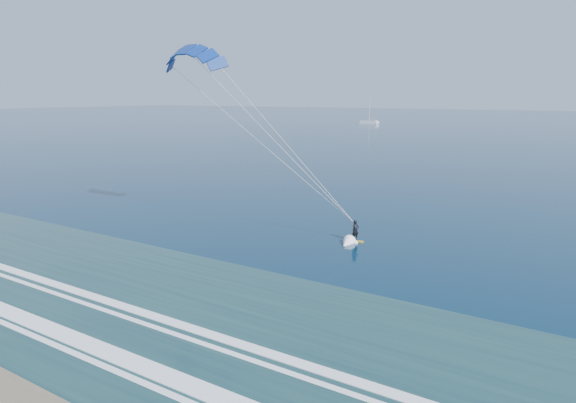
# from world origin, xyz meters

# --- Properties ---
(kitesurfer_rig) EXTENTS (19.48, 6.08, 17.25)m
(kitesurfer_rig) POSITION_xyz_m (-0.71, 26.96, 8.79)
(kitesurfer_rig) COLOR #BD8B16
(kitesurfer_rig) RESTS_ON ground
(sailboat_0) EXTENTS (7.89, 2.40, 10.95)m
(sailboat_0) POSITION_xyz_m (-66.19, 196.63, 0.68)
(sailboat_0) COLOR silver
(sailboat_0) RESTS_ON ground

